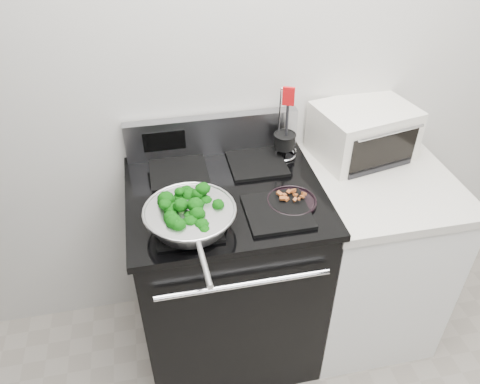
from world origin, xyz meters
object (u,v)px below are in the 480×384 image
object	(u,v)px
skillet	(190,216)
bacon_plate	(292,199)
toaster_oven	(363,132)
gas_range	(227,271)
utensil_holder	(284,144)

from	to	relation	value
skillet	bacon_plate	size ratio (longest dim) A/B	2.74
bacon_plate	toaster_oven	size ratio (longest dim) A/B	0.42
gas_range	utensil_holder	world-z (taller)	utensil_holder
skillet	toaster_oven	distance (m)	0.91
gas_range	skillet	distance (m)	0.57
skillet	utensil_holder	world-z (taller)	utensil_holder
utensil_holder	toaster_oven	bearing A→B (deg)	21.50
skillet	toaster_oven	xyz separation A→B (m)	(0.82, 0.38, 0.03)
skillet	bacon_plate	distance (m)	0.41
gas_range	bacon_plate	xyz separation A→B (m)	(0.24, -0.12, 0.48)
utensil_holder	toaster_oven	distance (m)	0.36
gas_range	utensil_holder	bearing A→B (deg)	34.32
gas_range	bacon_plate	distance (m)	0.55
toaster_oven	skillet	bearing A→B (deg)	-166.52
bacon_plate	toaster_oven	xyz separation A→B (m)	(0.42, 0.32, 0.07)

